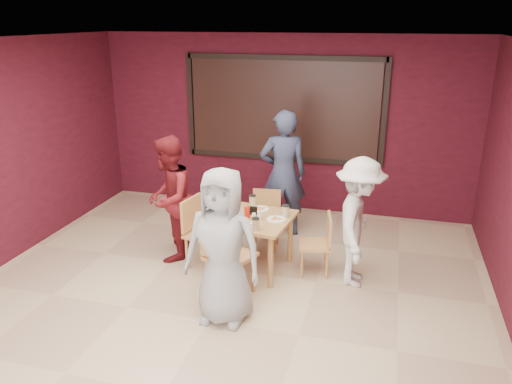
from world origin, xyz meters
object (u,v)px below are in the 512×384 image
(dining_table, at_px, (254,223))
(chair_left, at_px, (200,228))
(diner_back, at_px, (283,174))
(diner_left, at_px, (169,199))
(diner_front, at_px, (223,247))
(chair_back, at_px, (266,216))
(chair_right, at_px, (320,241))
(diner_right, at_px, (359,223))
(chair_front, at_px, (225,253))

(dining_table, distance_m, chair_left, 0.70)
(diner_back, xyz_separation_m, diner_left, (-1.25, -1.12, -0.10))
(diner_front, relative_size, diner_back, 0.91)
(chair_back, height_order, chair_right, chair_back)
(chair_left, distance_m, diner_left, 0.57)
(dining_table, relative_size, diner_right, 0.64)
(chair_back, bearing_deg, diner_left, -150.41)
(chair_back, bearing_deg, diner_back, 75.08)
(diner_front, relative_size, diner_right, 1.07)
(chair_back, bearing_deg, chair_left, -131.02)
(chair_front, xyz_separation_m, chair_back, (0.10, 1.43, -0.10))
(chair_front, height_order, chair_right, chair_front)
(chair_right, xyz_separation_m, diner_back, (-0.71, 1.06, 0.48))
(chair_right, distance_m, diner_back, 1.36)
(chair_back, height_order, diner_front, diner_front)
(chair_back, bearing_deg, diner_right, -28.28)
(chair_front, distance_m, diner_back, 1.95)
(diner_left, height_order, diner_right, diner_left)
(chair_left, height_order, diner_right, diner_right)
(diner_back, height_order, diner_left, diner_back)
(diner_back, bearing_deg, chair_left, 36.83)
(diner_back, relative_size, diner_left, 1.12)
(diner_left, bearing_deg, chair_front, 44.21)
(dining_table, distance_m, chair_back, 0.71)
(chair_back, xyz_separation_m, chair_right, (0.83, -0.58, -0.01))
(chair_front, distance_m, diner_left, 1.32)
(chair_front, relative_size, chair_left, 1.08)
(chair_right, xyz_separation_m, diner_right, (0.45, -0.11, 0.34))
(diner_left, bearing_deg, chair_right, 83.31)
(chair_front, relative_size, chair_right, 1.26)
(chair_back, distance_m, diner_right, 1.49)
(diner_front, bearing_deg, diner_back, 88.97)
(chair_front, distance_m, diner_right, 1.58)
(dining_table, bearing_deg, diner_back, 84.95)
(dining_table, bearing_deg, chair_right, 7.48)
(diner_left, bearing_deg, chair_back, 111.23)
(diner_front, bearing_deg, chair_right, 58.62)
(dining_table, relative_size, chair_front, 1.02)
(dining_table, distance_m, diner_back, 1.21)
(chair_front, bearing_deg, diner_right, 28.04)
(dining_table, relative_size, chair_back, 1.24)
(dining_table, xyz_separation_m, chair_front, (-0.12, -0.74, -0.07))
(diner_left, distance_m, diner_right, 2.41)
(chair_front, bearing_deg, diner_front, -74.08)
(diner_front, height_order, diner_back, diner_back)
(dining_table, xyz_separation_m, diner_right, (1.26, -0.00, 0.15))
(dining_table, distance_m, diner_left, 1.17)
(chair_back, height_order, diner_left, diner_left)
(chair_left, bearing_deg, diner_front, -57.64)
(dining_table, height_order, diner_front, diner_front)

